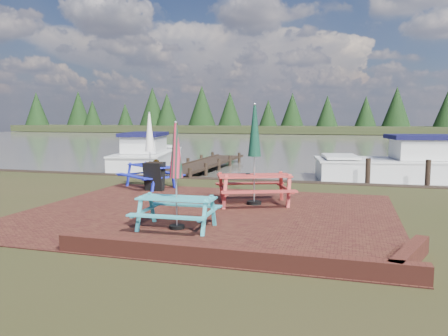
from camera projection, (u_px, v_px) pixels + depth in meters
ground at (193, 222)px, 9.82m from camera, size 120.00×120.00×0.00m
paving at (207, 213)px, 10.77m from camera, size 9.00×7.50×0.02m
brick_wall at (268, 257)px, 6.90m from camera, size 6.21×1.79×0.30m
water at (316, 141)px, 45.14m from camera, size 120.00×60.00×0.02m
far_treeline at (330, 113)px, 72.46m from camera, size 120.00×10.00×8.10m
picnic_table_teal at (176, 192)px, 9.12m from camera, size 1.67×1.50×2.25m
picnic_table_red at (254, 170)px, 11.70m from camera, size 2.46×2.34×2.71m
picnic_table_blue at (150, 162)px, 14.68m from camera, size 2.39×2.33×2.52m
chalkboard at (154, 176)px, 13.98m from camera, size 0.60×0.59×0.94m
jetty at (205, 164)px, 21.53m from camera, size 1.76×9.08×1.00m
boat_jetty at (148, 156)px, 22.33m from camera, size 3.90×7.31×2.02m
boat_near at (415, 166)px, 17.79m from camera, size 7.90×3.86×2.05m
person at (156, 160)px, 16.28m from camera, size 0.68×0.58×1.60m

